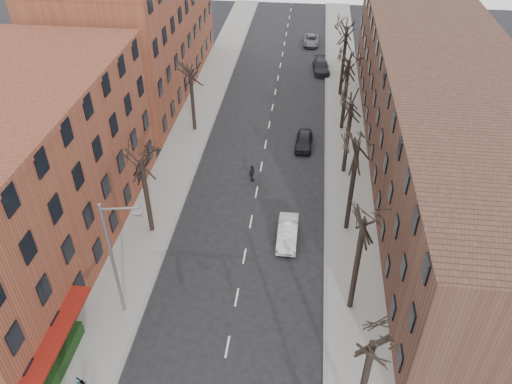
% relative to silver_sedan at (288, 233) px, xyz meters
% --- Properties ---
extents(sidewalk_left, '(4.00, 90.00, 0.15)m').
position_rel_silver_sedan_xyz_m(sidewalk_left, '(-11.05, 16.80, -0.63)').
color(sidewalk_left, gray).
rests_on(sidewalk_left, ground).
extents(sidewalk_right, '(4.00, 90.00, 0.15)m').
position_rel_silver_sedan_xyz_m(sidewalk_right, '(4.95, 16.80, -0.63)').
color(sidewalk_right, gray).
rests_on(sidewalk_right, ground).
extents(building_left_near, '(12.00, 26.00, 12.00)m').
position_rel_silver_sedan_xyz_m(building_left_near, '(-19.05, -3.20, 5.30)').
color(building_left_near, brown).
rests_on(building_left_near, ground).
extents(building_left_far, '(12.00, 28.00, 14.00)m').
position_rel_silver_sedan_xyz_m(building_left_far, '(-19.05, 25.80, 6.30)').
color(building_left_far, brown).
rests_on(building_left_far, ground).
extents(building_right, '(12.00, 50.00, 10.00)m').
position_rel_silver_sedan_xyz_m(building_right, '(12.95, 11.80, 4.30)').
color(building_right, '#4D3124').
rests_on(building_right, ground).
extents(awning_left, '(1.20, 7.00, 0.15)m').
position_rel_silver_sedan_xyz_m(awning_left, '(-12.45, -12.20, -0.70)').
color(awning_left, maroon).
rests_on(awning_left, ground).
extents(hedge, '(0.80, 6.00, 1.00)m').
position_rel_silver_sedan_xyz_m(hedge, '(-12.55, -13.20, -0.05)').
color(hedge, '#1A3512').
rests_on(hedge, sidewalk_left).
extents(tree_right_b, '(5.20, 5.20, 10.80)m').
position_rel_silver_sedan_xyz_m(tree_right_b, '(4.55, -6.20, -0.70)').
color(tree_right_b, black).
rests_on(tree_right_b, ground).
extents(tree_right_c, '(5.20, 5.20, 11.60)m').
position_rel_silver_sedan_xyz_m(tree_right_c, '(4.55, 1.80, -0.70)').
color(tree_right_c, black).
rests_on(tree_right_c, ground).
extents(tree_right_d, '(5.20, 5.20, 10.00)m').
position_rel_silver_sedan_xyz_m(tree_right_d, '(4.55, 9.80, -0.70)').
color(tree_right_d, black).
rests_on(tree_right_d, ground).
extents(tree_right_e, '(5.20, 5.20, 10.80)m').
position_rel_silver_sedan_xyz_m(tree_right_e, '(4.55, 17.80, -0.70)').
color(tree_right_e, black).
rests_on(tree_right_e, ground).
extents(tree_right_f, '(5.20, 5.20, 11.60)m').
position_rel_silver_sedan_xyz_m(tree_right_f, '(4.55, 25.80, -0.70)').
color(tree_right_f, black).
rests_on(tree_right_f, ground).
extents(tree_left_a, '(5.20, 5.20, 9.50)m').
position_rel_silver_sedan_xyz_m(tree_left_a, '(-10.65, -0.20, -0.70)').
color(tree_left_a, black).
rests_on(tree_left_a, ground).
extents(tree_left_b, '(5.20, 5.20, 9.50)m').
position_rel_silver_sedan_xyz_m(tree_left_b, '(-10.65, 15.80, -0.70)').
color(tree_left_b, black).
rests_on(tree_left_b, ground).
extents(streetlight, '(2.45, 0.22, 9.03)m').
position_rel_silver_sedan_xyz_m(streetlight, '(-10.08, -8.20, 4.31)').
color(streetlight, slate).
rests_on(streetlight, ground).
extents(silver_sedan, '(1.49, 4.27, 1.41)m').
position_rel_silver_sedan_xyz_m(silver_sedan, '(0.00, 0.00, 0.00)').
color(silver_sedan, silver).
rests_on(silver_sedan, ground).
extents(parked_car_near, '(1.77, 4.05, 1.36)m').
position_rel_silver_sedan_xyz_m(parked_car_near, '(0.75, 13.78, -0.02)').
color(parked_car_near, black).
rests_on(parked_car_near, ground).
extents(parked_car_mid, '(2.41, 4.94, 1.39)m').
position_rel_silver_sedan_xyz_m(parked_car_mid, '(2.25, 32.40, -0.01)').
color(parked_car_mid, black).
rests_on(parked_car_mid, ground).
extents(parked_car_far, '(2.12, 4.55, 1.26)m').
position_rel_silver_sedan_xyz_m(parked_car_far, '(0.75, 41.86, -0.07)').
color(parked_car_far, slate).
rests_on(parked_car_far, ground).
extents(pedestrian_crossing, '(0.72, 1.04, 1.65)m').
position_rel_silver_sedan_xyz_m(pedestrian_crossing, '(-3.64, 7.45, 0.12)').
color(pedestrian_crossing, black).
rests_on(pedestrian_crossing, ground).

